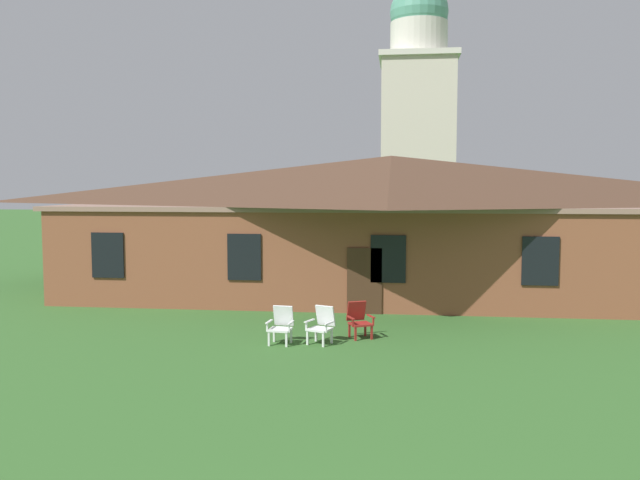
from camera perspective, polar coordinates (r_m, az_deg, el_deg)
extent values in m
cube|color=brown|center=(25.72, 6.15, -0.76)|extent=(23.05, 10.00, 3.20)
cube|color=#926D5E|center=(25.61, 6.18, 2.98)|extent=(23.51, 10.20, 0.16)
pyramid|color=#4C3323|center=(25.60, 6.20, 5.22)|extent=(23.97, 10.40, 1.84)
cube|color=black|center=(22.81, -17.91, -1.26)|extent=(1.10, 0.06, 1.50)
cube|color=black|center=(21.29, -6.58, -1.47)|extent=(1.10, 0.06, 1.50)
cube|color=black|center=(20.70, 5.93, -1.64)|extent=(1.10, 0.06, 1.50)
cube|color=black|center=(21.12, 18.54, -1.74)|extent=(1.10, 0.06, 1.50)
cube|color=#422819|center=(20.82, 3.87, -3.56)|extent=(1.10, 0.06, 2.10)
cube|color=beige|center=(45.41, 8.44, 7.36)|extent=(4.80, 4.80, 12.34)
cube|color=silver|center=(46.14, 8.54, 15.26)|extent=(5.18, 5.18, 0.36)
cylinder|color=silver|center=(46.40, 8.56, 16.81)|extent=(3.80, 3.80, 2.20)
sphere|color=#569E84|center=(46.80, 8.58, 18.94)|extent=(3.88, 3.88, 3.88)
cube|color=white|center=(16.75, -2.93, -8.63)|extent=(0.05, 0.05, 0.36)
cube|color=white|center=(16.88, -4.44, -8.54)|extent=(0.05, 0.05, 0.36)
cube|color=white|center=(17.16, -2.52, -8.30)|extent=(0.05, 0.05, 0.36)
cube|color=white|center=(17.29, -4.00, -8.22)|extent=(0.05, 0.05, 0.36)
cube|color=white|center=(16.97, -3.48, -7.75)|extent=(0.59, 0.57, 0.05)
cube|color=white|center=(17.20, -3.18, -6.56)|extent=(0.53, 0.24, 0.54)
cube|color=white|center=(16.83, -2.55, -7.17)|extent=(0.11, 0.47, 0.03)
cube|color=white|center=(16.70, -2.69, -7.65)|extent=(0.04, 0.04, 0.22)
cube|color=white|center=(16.99, -4.44, -7.06)|extent=(0.11, 0.47, 0.03)
cube|color=white|center=(16.87, -4.61, -7.54)|extent=(0.04, 0.04, 0.22)
cube|color=white|center=(16.72, 0.29, -8.65)|extent=(0.07, 0.07, 0.36)
cube|color=white|center=(16.94, -1.09, -8.47)|extent=(0.07, 0.07, 0.36)
cube|color=white|center=(17.10, 1.01, -8.35)|extent=(0.07, 0.07, 0.36)
cube|color=white|center=(17.31, -0.35, -8.18)|extent=(0.07, 0.07, 0.36)
cube|color=white|center=(16.97, -0.04, -7.74)|extent=(0.70, 0.68, 0.05)
cube|color=white|center=(17.18, 0.47, -6.56)|extent=(0.55, 0.37, 0.54)
cube|color=white|center=(16.78, 0.80, -7.20)|extent=(0.23, 0.46, 0.03)
cube|color=white|center=(16.66, 0.54, -7.68)|extent=(0.05, 0.05, 0.22)
cube|color=white|center=(17.05, -0.93, -7.01)|extent=(0.23, 0.46, 0.03)
cube|color=white|center=(16.94, -1.20, -7.47)|extent=(0.05, 0.05, 0.22)
cube|color=maroon|center=(17.56, 4.50, -8.02)|extent=(0.07, 0.07, 0.36)
cube|color=maroon|center=(17.38, 3.10, -8.14)|extent=(0.07, 0.07, 0.36)
cube|color=maroon|center=(17.95, 3.94, -7.73)|extent=(0.07, 0.07, 0.36)
cube|color=maroon|center=(17.79, 2.56, -7.84)|extent=(0.07, 0.07, 0.36)
cube|color=maroon|center=(17.62, 3.53, -7.28)|extent=(0.71, 0.70, 0.05)
cube|color=maroon|center=(17.85, 3.16, -6.14)|extent=(0.55, 0.39, 0.54)
cube|color=maroon|center=(17.68, 4.43, -6.60)|extent=(0.26, 0.45, 0.03)
cube|color=maroon|center=(17.55, 4.64, -7.05)|extent=(0.05, 0.05, 0.22)
cube|color=maroon|center=(17.46, 2.67, -6.73)|extent=(0.26, 0.45, 0.03)
cube|color=maroon|center=(17.34, 2.86, -7.19)|extent=(0.05, 0.05, 0.22)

